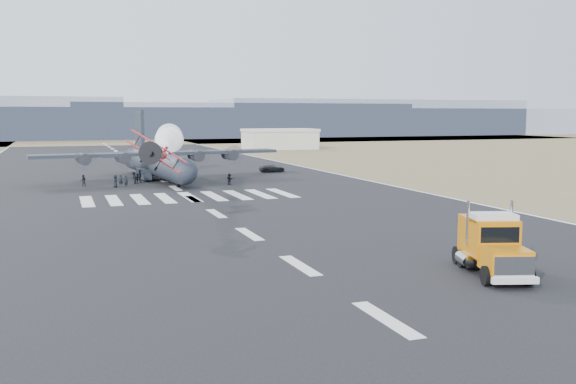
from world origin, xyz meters
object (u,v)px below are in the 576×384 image
aerobatic_biplane (157,154)px  crew_a (121,180)px  crew_d (140,176)px  crew_c (138,178)px  support_vehicle (272,168)px  hangar_right (280,139)px  transport_aircraft (157,162)px  crew_e (115,181)px  crew_f (229,179)px  semi_truck (491,244)px  crew_h (134,178)px  crew_g (126,181)px  crew_b (83,181)px

aerobatic_biplane → crew_a: (-0.08, 35.14, -5.76)m
crew_d → crew_c: bearing=160.9°
aerobatic_biplane → crew_a: bearing=101.6°
support_vehicle → crew_a: crew_a is taller
hangar_right → support_vehicle: bearing=-110.0°
transport_aircraft → crew_d: transport_aircraft is taller
hangar_right → crew_a: hangar_right is taller
crew_e → crew_a: bearing=-16.4°
crew_f → semi_truck: bearing=162.6°
crew_h → crew_f: bearing=85.1°
aerobatic_biplane → crew_f: size_ratio=3.22×
semi_truck → crew_h: (-15.33, 61.39, -1.02)m
crew_c → crew_e: 5.56m
semi_truck → crew_g: size_ratio=5.42×
crew_a → crew_f: 15.21m
hangar_right → crew_e: hangar_right is taller
support_vehicle → crew_h: bearing=108.3°
support_vehicle → crew_c: bearing=107.6°
crew_f → crew_h: (-12.91, 5.15, 0.08)m
crew_g → crew_h: crew_h is taller
crew_a → crew_b: (-5.00, 1.44, 0.02)m
crew_d → crew_h: size_ratio=1.07×
hangar_right → crew_e: 101.75m
support_vehicle → crew_a: 30.72m
crew_c → crew_h: size_ratio=0.90×
transport_aircraft → support_vehicle: bearing=12.3°
crew_a → crew_h: crew_h is taller
support_vehicle → crew_g: 30.89m
crew_a → crew_g: size_ratio=0.99×
aerobatic_biplane → crew_c: bearing=97.6°
hangar_right → transport_aircraft: 90.84m
support_vehicle → semi_truck: bearing=164.8°
semi_truck → crew_b: size_ratio=5.34×
crew_b → crew_g: 6.21m
crew_d → crew_h: (-1.09, -1.66, -0.06)m
aerobatic_biplane → crew_c: size_ratio=3.24×
semi_truck → crew_a: semi_truck is taller
crew_e → crew_g: 1.46m
transport_aircraft → crew_b: size_ratio=22.65×
aerobatic_biplane → crew_f: (14.84, 32.15, -5.76)m
semi_truck → hangar_right: bearing=93.3°
crew_a → crew_b: 5.20m
crew_h → crew_d: bearing=163.5°
crew_b → crew_d: crew_d is taller
semi_truck → crew_e: (-18.24, 57.75, -1.02)m
semi_truck → crew_h: 63.29m
crew_d → crew_g: bearing=159.9°
aerobatic_biplane → support_vehicle: 56.74m
support_vehicle → crew_f: 21.24m
crew_d → aerobatic_biplane: bearing=-178.2°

